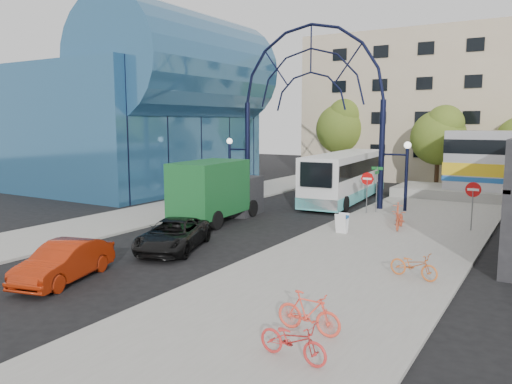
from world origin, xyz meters
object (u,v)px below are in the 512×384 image
Objects in this scene: bike_near_a at (400,219)px; black_suv at (173,235)px; gateway_arch at (311,78)px; tree_north_b at (343,126)px; city_bus at (346,176)px; bike_near_b at (398,213)px; sandwich_board at (342,221)px; stop_sign at (367,182)px; street_name_sign at (377,180)px; do_not_enter_sign at (473,194)px; tree_north_a at (440,134)px; bike_far_b at (309,313)px; green_truck at (218,191)px; bike_far_a at (414,265)px; bike_far_c at (293,340)px; red_sedan at (64,262)px.

black_suv is at bearing -136.71° from bike_near_a.
tree_north_b is (-3.88, 15.93, -3.29)m from gateway_arch.
bike_near_b is at bearing -54.39° from city_bus.
city_bus is (-3.96, 10.68, 1.04)m from sandwich_board.
stop_sign is 0.74m from street_name_sign.
black_suv is at bearing -109.63° from stop_sign.
tree_north_a reaches higher than do_not_enter_sign.
tree_north_b reaches higher than street_name_sign.
bike_far_b reaches higher than bike_near_a.
gateway_arch is at bearing 124.91° from sandwich_board.
bike_near_a is (9.70, 2.54, -1.11)m from green_truck.
bike_near_b is at bearing -60.81° from tree_north_b.
bike_far_b is at bearing -90.98° from bike_near_a.
green_truck is 6.93m from black_suv.
stop_sign is at bearing 37.91° from green_truck.
sandwich_board is (-5.40, -4.02, -1.23)m from do_not_enter_sign.
green_truck reaches higher than sandwich_board.
bike_far_c is at bearing -173.28° from bike_far_a.
tree_north_b reaches higher than do_not_enter_sign.
city_bus is 6.98× the size of bike_near_b.
tree_north_b is at bearing 90.31° from green_truck.
bike_far_a is 0.99× the size of bike_far_c.
bike_far_c is (1.82, -15.66, -0.03)m from bike_near_a.
bike_far_a is at bearing -63.83° from stop_sign.
do_not_enter_sign is 0.35× the size of green_truck.
do_not_enter_sign is (6.20, -2.00, -0.02)m from stop_sign.
tree_north_a reaches higher than street_name_sign.
stop_sign is at bearing 19.95° from bike_far_c.
bike_far_b is (-1.18, -6.13, 0.08)m from bike_far_a.
bike_near_b is (1.12, -15.90, -3.94)m from tree_north_a.
bike_far_a is at bearing -65.97° from city_bus.
green_truck is 1.44× the size of black_suv.
tree_north_a is 3.68× the size of bike_near_a.
green_truck is at bearing -136.66° from street_name_sign.
sandwich_board is at bearing -138.77° from bike_near_a.
green_truck is at bearing 83.37° from red_sedan.
stop_sign is (4.80, -2.00, -6.56)m from gateway_arch.
tree_north_a is (-4.88, 15.93, 2.63)m from do_not_enter_sign.
city_bus is at bearing 131.30° from street_name_sign.
gateway_arch is 1.08× the size of city_bus.
black_suv is 10.32m from bike_far_b.
tree_north_a is at bearing 57.39° from black_suv.
stop_sign is 19.87m from bike_far_c.
city_bus is (5.52, -13.27, -3.48)m from tree_north_b.
stop_sign is at bearing 59.46° from red_sedan.
bike_far_c is (4.42, -19.82, -1.54)m from street_name_sign.
sandwich_board is 20.33m from tree_north_a.
gateway_arch is 13.98m from tree_north_a.
red_sedan is 2.36× the size of bike_far_a.
bike_near_a is at bearing 30.06° from black_suv.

